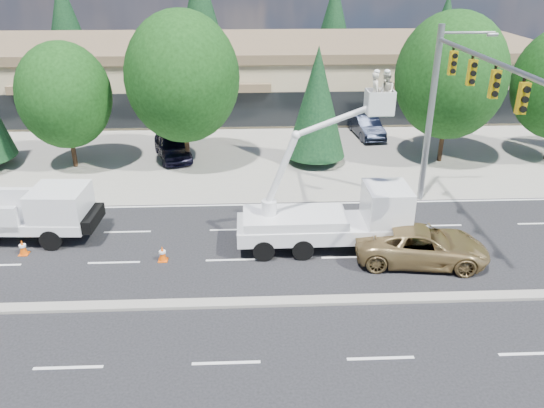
{
  "coord_description": "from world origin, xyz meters",
  "views": [
    {
      "loc": [
        0.89,
        -16.5,
        11.78
      ],
      "look_at": [
        1.77,
        3.69,
        2.4
      ],
      "focal_mm": 35.0,
      "sensor_mm": 36.0,
      "label": 1
    }
  ],
  "objects_px": {
    "minivan": "(421,245)",
    "signal_mast": "(450,97)",
    "utility_pickup": "(29,218)",
    "bucket_truck": "(338,212)"
  },
  "relations": [
    {
      "from": "minivan",
      "to": "signal_mast",
      "type": "bearing_deg",
      "value": -17.26
    },
    {
      "from": "utility_pickup",
      "to": "bucket_truck",
      "type": "relative_size",
      "value": 0.84
    },
    {
      "from": "bucket_truck",
      "to": "minivan",
      "type": "xyz_separation_m",
      "value": [
        3.38,
        -1.41,
        -0.93
      ]
    },
    {
      "from": "signal_mast",
      "to": "utility_pickup",
      "type": "distance_m",
      "value": 20.0
    },
    {
      "from": "signal_mast",
      "to": "bucket_truck",
      "type": "distance_m",
      "value": 7.46
    },
    {
      "from": "minivan",
      "to": "bucket_truck",
      "type": "bearing_deg",
      "value": 75.03
    },
    {
      "from": "signal_mast",
      "to": "minivan",
      "type": "distance_m",
      "value": 7.05
    },
    {
      "from": "signal_mast",
      "to": "bucket_truck",
      "type": "height_order",
      "value": "signal_mast"
    },
    {
      "from": "utility_pickup",
      "to": "minivan",
      "type": "distance_m",
      "value": 17.57
    },
    {
      "from": "signal_mast",
      "to": "utility_pickup",
      "type": "xyz_separation_m",
      "value": [
        -19.3,
        -1.42,
        -5.04
      ]
    }
  ]
}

